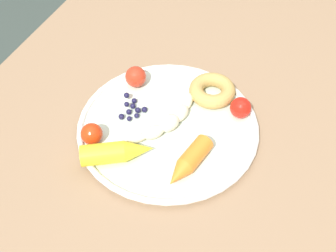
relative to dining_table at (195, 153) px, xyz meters
The scene contains 10 objects.
dining_table is the anchor object (origin of this frame).
plate 0.11m from the dining_table, 121.04° to the left, with size 0.35×0.35×0.02m.
banana 0.12m from the dining_table, 120.42° to the left, with size 0.17×0.09×0.03m.
carrot_orange 0.16m from the dining_table, 167.85° to the right, with size 0.12×0.06×0.03m.
carrot_yellow 0.20m from the dining_table, 143.66° to the left, with size 0.10×0.13×0.04m.
donut 0.14m from the dining_table, ahead, with size 0.09×0.09×0.03m, color tan.
blueberry_pile 0.17m from the dining_table, 99.86° to the left, with size 0.06×0.06×0.02m.
tomato_near 0.23m from the dining_table, 126.17° to the left, with size 0.04×0.04×0.04m, color red.
tomato_mid 0.20m from the dining_table, 72.49° to the left, with size 0.04×0.04×0.04m, color red.
tomato_far 0.14m from the dining_table, 52.07° to the right, with size 0.04×0.04×0.04m, color red.
Camera 1 is at (-0.53, -0.17, 1.42)m, focal length 47.16 mm.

